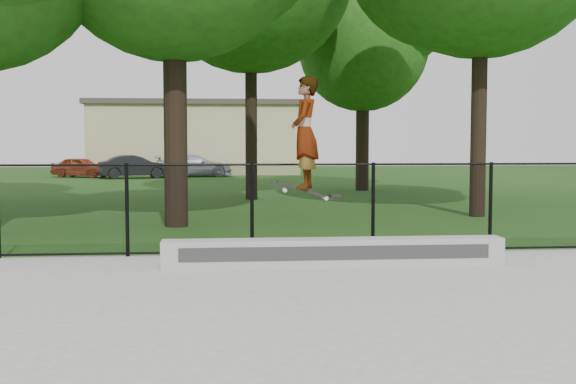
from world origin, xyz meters
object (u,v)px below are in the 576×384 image
at_px(skater_airborne, 305,135).
at_px(grind_ledge, 334,252).
at_px(car_a, 81,167).
at_px(car_b, 135,167).
at_px(car_c, 194,166).

bearing_deg(skater_airborne, grind_ledge, 9.06).
bearing_deg(skater_airborne, car_a, 106.66).
relative_size(grind_ledge, car_b, 1.53).
distance_m(grind_ledge, car_a, 30.22).
bearing_deg(car_b, grind_ledge, 178.00).
xyz_separation_m(car_c, skater_airborne, (2.69, -29.16, 1.40)).
bearing_deg(car_c, car_a, 88.92).
bearing_deg(car_a, grind_ledge, -140.81).
relative_size(car_b, skater_airborne, 1.81).
xyz_separation_m(car_a, car_b, (2.98, -1.32, 0.06)).
relative_size(grind_ledge, car_a, 1.60).
distance_m(car_a, car_b, 3.26).
xyz_separation_m(car_a, car_c, (5.96, 0.27, 0.06)).
xyz_separation_m(grind_ledge, car_a, (-9.09, 28.82, 0.28)).
xyz_separation_m(grind_ledge, car_c, (-3.13, 29.09, 0.33)).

